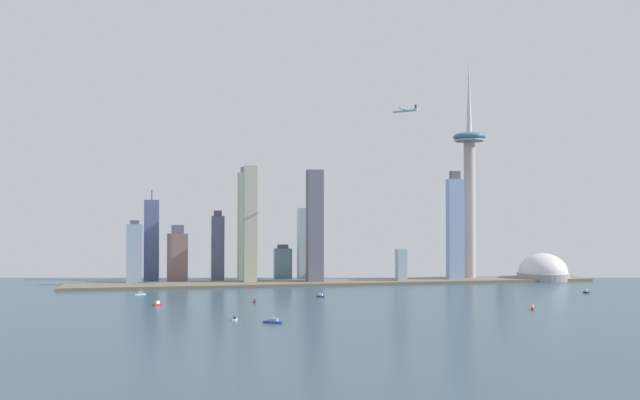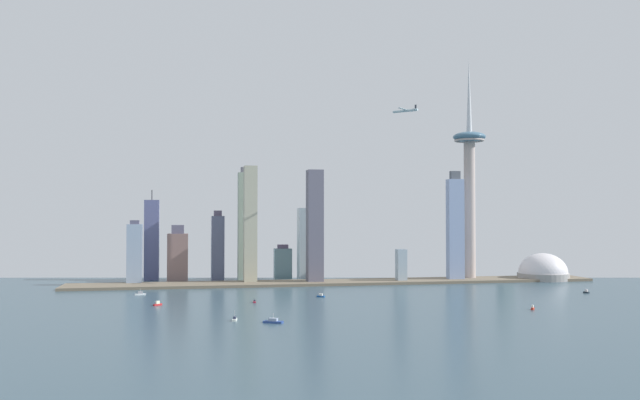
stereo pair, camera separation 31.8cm
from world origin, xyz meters
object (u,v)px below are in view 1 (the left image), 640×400
object	(u,v)px
skyscraper_11	(249,263)
boat_1	(533,308)
skyscraper_1	(178,256)
skyscraper_7	(134,254)
boat_0	(235,319)
boat_2	(586,292)
skyscraper_2	(400,230)
skyscraper_13	(307,244)
boat_4	(321,296)
stadium_dome	(543,274)
boat_7	(140,294)
observation_tower	(469,173)
skyscraper_10	(283,263)
skyscraper_4	(401,266)
boat_6	(254,301)
skyscraper_8	(455,229)
skyscraper_3	(245,226)
skyscraper_12	(250,225)
skyscraper_0	(315,227)
skyscraper_6	(218,247)
boat_3	(273,321)
boat_5	(158,304)
airplane	(405,111)
skyscraper_5	(505,246)

from	to	relation	value
skyscraper_11	boat_1	bearing A→B (deg)	-58.19
skyscraper_1	skyscraper_7	bearing A→B (deg)	-147.65
boat_0	boat_1	size ratio (longest dim) A/B	1.93
boat_2	skyscraper_2	bearing A→B (deg)	-171.02
skyscraper_11	skyscraper_13	size ratio (longest dim) A/B	0.47
skyscraper_1	boat_4	bearing A→B (deg)	-52.94
stadium_dome	boat_7	world-z (taller)	stadium_dome
skyscraper_11	boat_0	size ratio (longest dim) A/B	3.80
stadium_dome	observation_tower	bearing A→B (deg)	168.60
observation_tower	skyscraper_10	world-z (taller)	observation_tower
skyscraper_4	boat_6	xyz separation A→B (m)	(-214.99, -177.74, -21.43)
boat_7	boat_2	bearing A→B (deg)	164.21
skyscraper_8	boat_1	size ratio (longest dim) A/B	23.47
skyscraper_3	skyscraper_1	bearing A→B (deg)	179.43
stadium_dome	boat_7	bearing A→B (deg)	-171.09
skyscraper_4	boat_0	bearing A→B (deg)	-129.03
skyscraper_11	skyscraper_12	distance (m)	99.97
skyscraper_0	skyscraper_2	bearing A→B (deg)	30.15
skyscraper_6	boat_0	world-z (taller)	skyscraper_6
skyscraper_6	skyscraper_12	size ratio (longest dim) A/B	0.63
skyscraper_7	boat_6	xyz separation A→B (m)	(136.70, -210.79, -39.54)
skyscraper_7	skyscraper_2	bearing A→B (deg)	8.85
skyscraper_4	boat_2	distance (m)	238.09
skyscraper_0	skyscraper_1	xyz separation A→B (m)	(-179.79, 59.73, -40.42)
observation_tower	stadium_dome	distance (m)	175.76
skyscraper_7	boat_3	bearing A→B (deg)	-68.37
boat_5	boat_6	world-z (taller)	boat_5
observation_tower	skyscraper_0	world-z (taller)	observation_tower
boat_4	observation_tower	bearing A→B (deg)	70.14
skyscraper_11	airplane	distance (m)	314.94
skyscraper_5	boat_6	bearing A→B (deg)	-146.27
skyscraper_5	skyscraper_11	xyz separation A→B (m)	(-397.40, 2.04, -21.64)
skyscraper_4	boat_5	size ratio (longest dim) A/B	5.10
airplane	skyscraper_13	bearing A→B (deg)	0.61
skyscraper_10	skyscraper_11	xyz separation A→B (m)	(-46.07, 27.53, -1.16)
skyscraper_1	skyscraper_13	distance (m)	178.89
stadium_dome	skyscraper_0	size ratio (longest dim) A/B	0.47
skyscraper_3	boat_0	distance (m)	376.46
boat_2	skyscraper_10	bearing A→B (deg)	-146.84
skyscraper_13	skyscraper_3	bearing A→B (deg)	174.41
skyscraper_7	skyscraper_11	world-z (taller)	skyscraper_7
skyscraper_1	skyscraper_13	bearing A→B (deg)	-3.01
skyscraper_10	skyscraper_13	xyz separation A→B (m)	(32.15, -15.62, 27.43)
skyscraper_0	boat_3	xyz separation A→B (m)	(-95.18, -325.84, -74.36)
boat_1	skyscraper_11	bearing A→B (deg)	70.71
boat_6	airplane	xyz separation A→B (m)	(205.68, 129.72, 224.65)
boat_4	boat_7	size ratio (longest dim) A/B	0.71
skyscraper_2	skyscraper_6	world-z (taller)	skyscraper_2
skyscraper_0	skyscraper_8	size ratio (longest dim) A/B	0.99
skyscraper_1	boat_1	distance (m)	488.03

